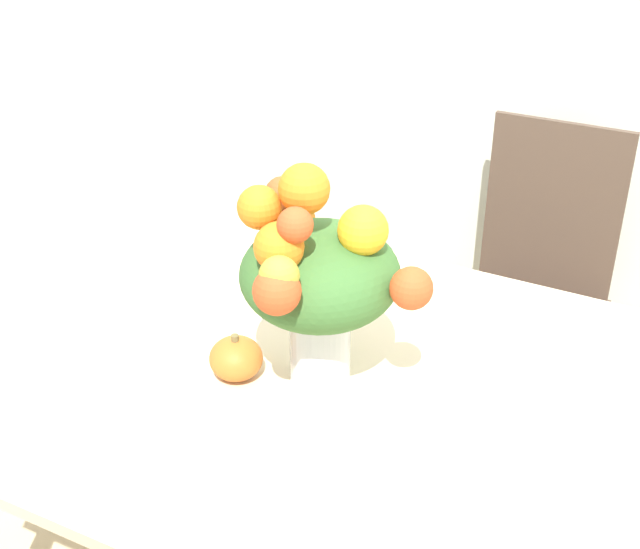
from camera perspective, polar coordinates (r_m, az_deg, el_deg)
The scene contains 4 objects.
dining_table at distance 1.94m, azimuth 1.42°, elevation -8.75°, with size 1.50×1.16×0.75m.
flower_vase at distance 1.75m, azimuth -0.15°, elevation -0.23°, with size 0.40×0.39×0.50m.
pumpkin at distance 1.89m, azimuth -5.39°, elevation -5.36°, with size 0.11×0.11×0.10m.
dining_chair_near_window at distance 2.72m, azimuth 13.52°, elevation -1.12°, with size 0.43×0.43×1.01m.
Camera 1 is at (0.63, -1.36, 1.90)m, focal length 50.00 mm.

